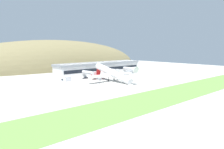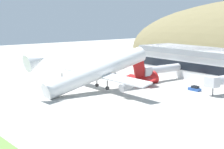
# 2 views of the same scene
# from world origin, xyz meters

# --- Properties ---
(ground_plane) EXTENTS (353.01, 353.01, 0.00)m
(ground_plane) POSITION_xyz_m (0.00, 0.00, 0.00)
(ground_plane) COLOR #ADAAA3
(grass_strip_foreground) EXTENTS (317.71, 25.75, 0.08)m
(grass_strip_foreground) POSITION_xyz_m (0.00, -45.33, 0.04)
(grass_strip_foreground) COLOR #669342
(grass_strip_foreground) RESTS_ON ground_plane
(hill_backdrop) EXTENTS (236.24, 65.50, 63.32)m
(hill_backdrop) POSITION_xyz_m (1.96, 113.76, 0.00)
(hill_backdrop) COLOR olive
(hill_backdrop) RESTS_ON ground_plane
(terminal_building) EXTENTS (88.10, 16.05, 10.31)m
(terminal_building) POSITION_xyz_m (11.76, 47.92, 5.85)
(terminal_building) COLOR silver
(terminal_building) RESTS_ON ground_plane
(jetway_0) EXTENTS (3.38, 16.91, 5.43)m
(jetway_0) POSITION_xyz_m (-12.03, 31.13, 3.99)
(jetway_0) COLOR silver
(jetway_0) RESTS_ON ground_plane
(jetway_1) EXTENTS (3.38, 15.23, 5.43)m
(jetway_1) POSITION_xyz_m (13.16, 32.01, 3.99)
(jetway_1) COLOR silver
(jetway_1) RESTS_ON ground_plane
(jetway_2) EXTENTS (3.38, 13.36, 5.43)m
(jetway_2) POSITION_xyz_m (35.38, 33.01, 3.99)
(jetway_2) COLOR silver
(jetway_2) RESTS_ON ground_plane
(cargo_airplane) EXTENTS (39.49, 45.65, 15.14)m
(cargo_airplane) POSITION_xyz_m (-11.12, 6.20, 5.62)
(cargo_airplane) COLOR white
(service_car_0) EXTENTS (4.25, 1.97, 1.59)m
(service_car_0) POSITION_xyz_m (-17.44, 29.67, 0.66)
(service_car_0) COLOR #333338
(service_car_0) RESTS_ON ground_plane
(service_car_1) EXTENTS (3.81, 1.72, 1.49)m
(service_car_1) POSITION_xyz_m (5.60, 28.61, 0.62)
(service_car_1) COLOR #264C99
(service_car_1) RESTS_ON ground_plane
(fuel_truck) EXTENTS (7.87, 2.83, 3.06)m
(fuel_truck) POSITION_xyz_m (27.94, 26.62, 1.45)
(fuel_truck) COLOR #333338
(fuel_truck) RESTS_ON ground_plane
(box_truck) EXTENTS (6.89, 2.71, 3.33)m
(box_truck) POSITION_xyz_m (-35.28, 27.21, 1.56)
(box_truck) COLOR silver
(box_truck) RESTS_ON ground_plane
(traffic_cone_0) EXTENTS (0.52, 0.52, 0.58)m
(traffic_cone_0) POSITION_xyz_m (41.62, 25.64, 0.28)
(traffic_cone_0) COLOR orange
(traffic_cone_0) RESTS_ON ground_plane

